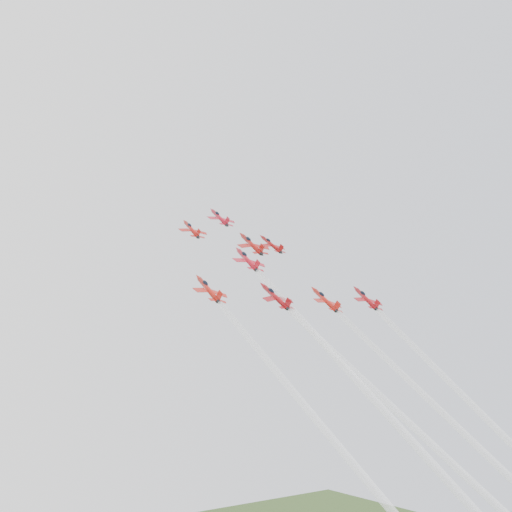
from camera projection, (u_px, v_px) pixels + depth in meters
jet_lead at (219, 217)px, 171.22m from camera, size 9.42×11.59×8.86m
jet_row2_left at (191, 229)px, 152.57m from camera, size 8.42×10.36×7.92m
jet_row2_center at (251, 244)px, 159.59m from camera, size 10.28×12.64×9.67m
jet_row2_right at (271, 244)px, 165.93m from camera, size 8.48×10.42×7.97m
jet_center at (359, 375)px, 111.29m from camera, size 9.82×86.42×65.14m
jet_rear_farleft at (318, 428)px, 89.81m from camera, size 8.81×77.52×58.44m
jet_rear_left at (399, 427)px, 98.92m from camera, size 8.96×78.85×59.44m
jet_rear_right at (455, 421)px, 108.21m from camera, size 9.08×79.85×60.19m
jet_rear_farright at (500, 413)px, 118.93m from camera, size 9.39×82.62×62.28m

